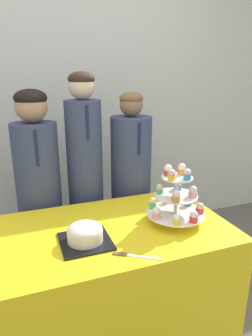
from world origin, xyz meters
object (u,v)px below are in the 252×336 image
round_cake (85,234)px  student_0 (40,201)px  cupcake_stand (177,197)px  student_1 (86,187)px  student_2 (131,192)px  cake_knife (129,255)px

round_cake → student_0: student_0 is taller
cupcake_stand → student_1: 0.73m
cupcake_stand → student_2: bearing=92.3°
cupcake_stand → student_2: student_2 is taller
student_2 → student_0: bearing=180.0°
student_0 → student_1: bearing=-0.0°
round_cake → cake_knife: size_ratio=1.26×
student_1 → cake_knife: bearing=-89.9°
student_2 → cake_knife: bearing=-111.9°
round_cake → student_0: bearing=103.6°
round_cake → student_1: bearing=76.5°
round_cake → student_2: bearing=53.0°
student_1 → student_2: size_ratio=1.10×
cake_knife → student_1: student_1 is taller
student_0 → student_1: student_1 is taller
cake_knife → cupcake_stand: bearing=63.7°
round_cake → student_2: size_ratio=0.18×
cake_knife → student_2: 0.91m
student_2 → round_cake: bearing=-127.0°
student_1 → student_0: bearing=180.0°
cake_knife → student_0: bearing=143.6°
cake_knife → student_2: student_2 is taller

